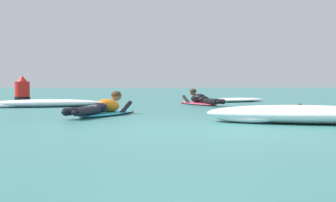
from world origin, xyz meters
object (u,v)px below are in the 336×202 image
at_px(surfer_near, 104,109).
at_px(surfer_far, 200,100).
at_px(drifting_surfboard, 288,107).
at_px(channel_marker_buoy, 22,90).

distance_m(surfer_near, surfer_far, 5.26).
bearing_deg(drifting_surfboard, channel_marker_buoy, 137.42).
bearing_deg(surfer_far, drifting_surfboard, -47.63).
distance_m(surfer_near, channel_marker_buoy, 10.39).
relative_size(surfer_far, channel_marker_buoy, 2.68).
distance_m(drifting_surfboard, channel_marker_buoy, 11.14).
bearing_deg(drifting_surfboard, surfer_far, 132.37).
relative_size(surfer_near, drifting_surfboard, 1.38).
relative_size(drifting_surfboard, channel_marker_buoy, 1.80).
height_order(surfer_far, channel_marker_buoy, channel_marker_buoy).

